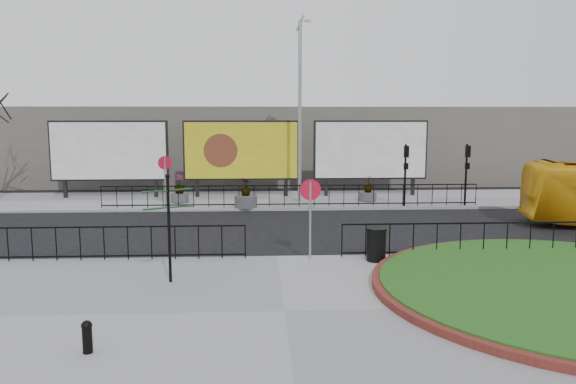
{
  "coord_description": "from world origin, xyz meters",
  "views": [
    {
      "loc": [
        -0.56,
        -17.23,
        4.56
      ],
      "look_at": [
        0.44,
        2.0,
        1.88
      ],
      "focal_mm": 35.0,
      "sensor_mm": 36.0,
      "label": 1
    }
  ],
  "objects": [
    {
      "name": "litter_bin",
      "position": [
        2.99,
        -0.75,
        0.64
      ],
      "size": [
        0.62,
        0.62,
        1.02
      ],
      "color": "black",
      "rests_on": "pavement_near"
    },
    {
      "name": "lamp_post",
      "position": [
        1.51,
        11.0,
        4.83
      ],
      "size": [
        0.74,
        0.18,
        9.23
      ],
      "color": "gray",
      "rests_on": "pavement_far"
    },
    {
      "name": "railing_near_left",
      "position": [
        -6.0,
        -0.3,
        0.67
      ],
      "size": [
        10.0,
        0.1,
        1.1
      ],
      "primitive_type": null,
      "color": "black",
      "rests_on": "pavement_near"
    },
    {
      "name": "planter_a",
      "position": [
        -4.57,
        11.0,
        0.66
      ],
      "size": [
        0.9,
        0.9,
        1.44
      ],
      "color": "#4C4C4F",
      "rests_on": "pavement_far"
    },
    {
      "name": "pavement_far",
      "position": [
        0.0,
        12.0,
        0.06
      ],
      "size": [
        44.0,
        6.0,
        0.12
      ],
      "primitive_type": "cube",
      "color": "gray",
      "rests_on": "ground"
    },
    {
      "name": "planter_b",
      "position": [
        -1.2,
        9.4,
        0.57
      ],
      "size": [
        1.08,
        1.08,
        1.43
      ],
      "color": "#4C4C4F",
      "rests_on": "pavement_far"
    },
    {
      "name": "planter_c",
      "position": [
        5.02,
        11.0,
        0.58
      ],
      "size": [
        0.88,
        0.88,
        1.3
      ],
      "color": "#4C4C4F",
      "rests_on": "pavement_far"
    },
    {
      "name": "billboard_left",
      "position": [
        -8.5,
        12.97,
        2.6
      ],
      "size": [
        6.2,
        0.31,
        4.1
      ],
      "color": "black",
      "rests_on": "pavement_far"
    },
    {
      "name": "signal_pole_a",
      "position": [
        6.5,
        9.34,
        2.1
      ],
      "size": [
        0.22,
        0.26,
        3.0
      ],
      "color": "black",
      "rests_on": "pavement_far"
    },
    {
      "name": "pavement_near",
      "position": [
        0.0,
        -5.0,
        0.06
      ],
      "size": [
        30.0,
        10.0,
        0.12
      ],
      "primitive_type": "cube",
      "color": "gray",
      "rests_on": "ground"
    },
    {
      "name": "speed_sign_near",
      "position": [
        1.0,
        -0.4,
        1.92
      ],
      "size": [
        0.64,
        0.07,
        2.47
      ],
      "color": "gray",
      "rests_on": "pavement_near"
    },
    {
      "name": "billboard_mid",
      "position": [
        -1.5,
        12.97,
        2.6
      ],
      "size": [
        6.2,
        0.31,
        4.1
      ],
      "color": "black",
      "rests_on": "pavement_far"
    },
    {
      "name": "ground",
      "position": [
        0.0,
        0.0,
        0.0
      ],
      "size": [
        90.0,
        90.0,
        0.0
      ],
      "primitive_type": "plane",
      "color": "black",
      "rests_on": "ground"
    },
    {
      "name": "speed_sign_far",
      "position": [
        -5.0,
        9.4,
        1.92
      ],
      "size": [
        0.64,
        0.07,
        2.47
      ],
      "color": "gray",
      "rests_on": "pavement_far"
    },
    {
      "name": "bollard",
      "position": [
        -3.79,
        -7.05,
        0.46
      ],
      "size": [
        0.2,
        0.2,
        0.63
      ],
      "color": "black",
      "rests_on": "pavement_near"
    },
    {
      "name": "billboard_right",
      "position": [
        5.5,
        12.97,
        2.6
      ],
      "size": [
        6.2,
        0.31,
        4.1
      ],
      "color": "black",
      "rests_on": "pavement_far"
    },
    {
      "name": "signal_pole_b",
      "position": [
        9.5,
        9.34,
        2.1
      ],
      "size": [
        0.22,
        0.26,
        3.0
      ],
      "color": "black",
      "rests_on": "pavement_far"
    },
    {
      "name": "fingerpost_sign",
      "position": [
        -2.94,
        -2.61,
        1.87
      ],
      "size": [
        1.29,
        0.79,
        2.9
      ],
      "rotation": [
        0.0,
        0.0,
        0.41
      ],
      "color": "black",
      "rests_on": "pavement_near"
    },
    {
      "name": "railing_far",
      "position": [
        1.0,
        9.3,
        0.67
      ],
      "size": [
        18.0,
        0.1,
        1.1
      ],
      "primitive_type": null,
      "color": "black",
      "rests_on": "pavement_far"
    },
    {
      "name": "building_backdrop",
      "position": [
        0.0,
        22.0,
        2.5
      ],
      "size": [
        40.0,
        10.0,
        5.0
      ],
      "primitive_type": "cube",
      "color": "#5D5851",
      "rests_on": "ground"
    },
    {
      "name": "railing_near_right",
      "position": [
        6.5,
        -0.3,
        0.67
      ],
      "size": [
        9.0,
        0.1,
        1.1
      ],
      "primitive_type": null,
      "color": "black",
      "rests_on": "pavement_near"
    }
  ]
}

